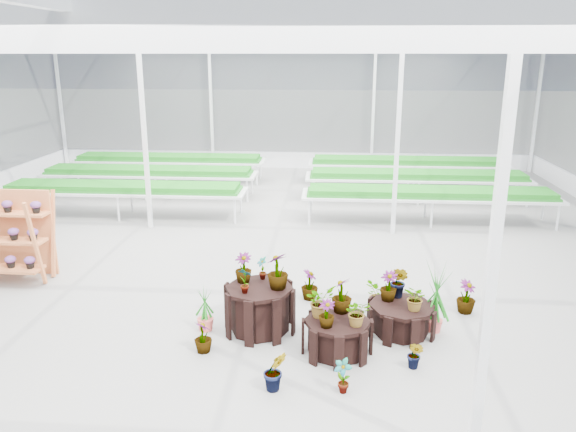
# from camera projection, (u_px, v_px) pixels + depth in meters

# --- Properties ---
(ground_plane) EXTENTS (24.00, 24.00, 0.00)m
(ground_plane) POSITION_uv_depth(u_px,v_px,m) (246.00, 298.00, 10.02)
(ground_plane) COLOR gray
(ground_plane) RESTS_ON ground
(greenhouse_shell) EXTENTS (18.00, 24.00, 4.50)m
(greenhouse_shell) POSITION_uv_depth(u_px,v_px,m) (244.00, 175.00, 9.39)
(greenhouse_shell) COLOR white
(greenhouse_shell) RESTS_ON ground
(steel_frame) EXTENTS (18.00, 24.00, 4.50)m
(steel_frame) POSITION_uv_depth(u_px,v_px,m) (244.00, 175.00, 9.39)
(steel_frame) COLOR silver
(steel_frame) RESTS_ON ground
(nursery_benches) EXTENTS (16.00, 7.00, 0.84)m
(nursery_benches) POSITION_uv_depth(u_px,v_px,m) (281.00, 185.00, 16.80)
(nursery_benches) COLOR silver
(nursery_benches) RESTS_ON ground
(plinth_tall) EXTENTS (1.26, 1.26, 0.74)m
(plinth_tall) POSITION_uv_depth(u_px,v_px,m) (260.00, 309.00, 8.75)
(plinth_tall) COLOR black
(plinth_tall) RESTS_ON ground
(plinth_mid) EXTENTS (1.03, 1.03, 0.52)m
(plinth_mid) POSITION_uv_depth(u_px,v_px,m) (337.00, 336.00, 8.12)
(plinth_mid) COLOR black
(plinth_mid) RESTS_ON ground
(plinth_low) EXTENTS (1.30, 1.30, 0.47)m
(plinth_low) POSITION_uv_depth(u_px,v_px,m) (401.00, 319.00, 8.73)
(plinth_low) COLOR black
(plinth_low) RESTS_ON ground
(shelf_rack) EXTENTS (1.63, 0.89, 1.70)m
(shelf_rack) POSITION_uv_depth(u_px,v_px,m) (6.00, 237.00, 10.61)
(shelf_rack) COLOR #C36938
(shelf_rack) RESTS_ON ground
(nursery_plants) EXTENTS (4.65, 3.17, 1.31)m
(nursery_plants) POSITION_uv_depth(u_px,v_px,m) (338.00, 300.00, 8.65)
(nursery_plants) COLOR #176A17
(nursery_plants) RESTS_ON ground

